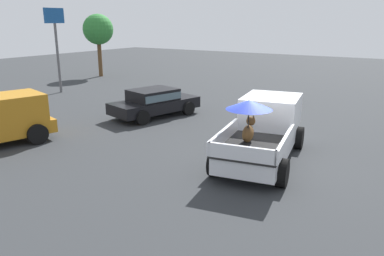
{
  "coord_description": "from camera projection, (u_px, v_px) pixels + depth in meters",
  "views": [
    {
      "loc": [
        -11.04,
        -4.4,
        4.43
      ],
      "look_at": [
        -1.18,
        1.92,
        1.1
      ],
      "focal_mm": 35.44,
      "sensor_mm": 36.0,
      "label": 1
    }
  ],
  "objects": [
    {
      "name": "ground_plane",
      "position": [
        260.0,
        161.0,
        12.44
      ],
      "size": [
        80.0,
        80.0,
        0.0
      ],
      "primitive_type": "plane",
      "color": "#2D3033"
    },
    {
      "name": "pickup_truck_main",
      "position": [
        264.0,
        129.0,
        12.56
      ],
      "size": [
        5.3,
        2.97,
        2.21
      ],
      "rotation": [
        0.0,
        0.0,
        0.18
      ],
      "color": "black",
      "rests_on": "ground"
    },
    {
      "name": "parked_sedan_near",
      "position": [
        154.0,
        101.0,
        17.96
      ],
      "size": [
        4.61,
        2.81,
        1.33
      ],
      "rotation": [
        0.0,
        0.0,
        -0.26
      ],
      "color": "black",
      "rests_on": "ground"
    },
    {
      "name": "motel_sign",
      "position": [
        56.0,
        34.0,
        23.34
      ],
      "size": [
        1.4,
        0.16,
        5.18
      ],
      "color": "#59595B",
      "rests_on": "ground"
    },
    {
      "name": "tree_by_lot",
      "position": [
        98.0,
        30.0,
        30.33
      ],
      "size": [
        2.41,
        2.41,
        4.97
      ],
      "color": "brown",
      "rests_on": "ground"
    }
  ]
}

